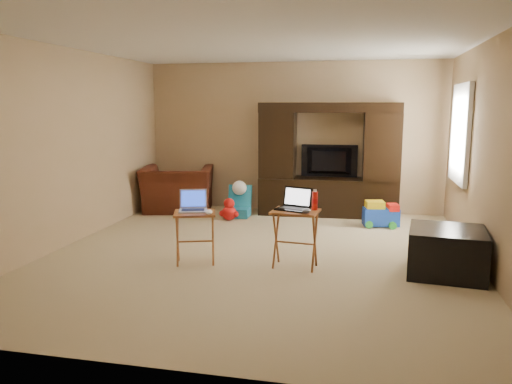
% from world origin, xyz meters
% --- Properties ---
extents(floor, '(5.50, 5.50, 0.00)m').
position_xyz_m(floor, '(0.00, 0.00, 0.00)').
color(floor, '#CAB68C').
rests_on(floor, ground).
extents(ceiling, '(5.50, 5.50, 0.00)m').
position_xyz_m(ceiling, '(0.00, 0.00, 2.50)').
color(ceiling, silver).
rests_on(ceiling, ground).
extents(wall_back, '(5.00, 0.00, 5.00)m').
position_xyz_m(wall_back, '(0.00, 2.75, 1.25)').
color(wall_back, tan).
rests_on(wall_back, ground).
extents(wall_front, '(5.00, 0.00, 5.00)m').
position_xyz_m(wall_front, '(0.00, -2.75, 1.25)').
color(wall_front, tan).
rests_on(wall_front, ground).
extents(wall_left, '(0.00, 5.50, 5.50)m').
position_xyz_m(wall_left, '(-2.50, 0.00, 1.25)').
color(wall_left, tan).
rests_on(wall_left, ground).
extents(wall_right, '(0.00, 5.50, 5.50)m').
position_xyz_m(wall_right, '(2.50, 0.00, 1.25)').
color(wall_right, tan).
rests_on(wall_right, ground).
extents(window_pane, '(0.00, 1.20, 1.20)m').
position_xyz_m(window_pane, '(2.48, 1.55, 1.40)').
color(window_pane, white).
rests_on(window_pane, ground).
extents(window_frame, '(0.06, 1.14, 1.34)m').
position_xyz_m(window_frame, '(2.46, 1.55, 1.40)').
color(window_frame, white).
rests_on(window_frame, ground).
extents(entertainment_center, '(2.25, 0.65, 1.83)m').
position_xyz_m(entertainment_center, '(0.63, 2.44, 0.91)').
color(entertainment_center, black).
rests_on(entertainment_center, floor).
extents(television, '(0.93, 0.13, 0.53)m').
position_xyz_m(television, '(0.63, 2.55, 0.88)').
color(television, black).
rests_on(television, entertainment_center).
extents(recliner, '(1.36, 1.25, 0.76)m').
position_xyz_m(recliner, '(-1.89, 2.21, 0.38)').
color(recliner, '#481D0F').
rests_on(recliner, floor).
extents(child_rocker, '(0.39, 0.45, 0.51)m').
position_xyz_m(child_rocker, '(-0.78, 1.99, 0.25)').
color(child_rocker, '#1A7092').
rests_on(child_rocker, floor).
extents(plush_toy, '(0.32, 0.27, 0.36)m').
position_xyz_m(plush_toy, '(-0.84, 1.70, 0.18)').
color(plush_toy, red).
rests_on(plush_toy, floor).
extents(push_toy, '(0.58, 0.46, 0.39)m').
position_xyz_m(push_toy, '(1.47, 1.78, 0.20)').
color(push_toy, blue).
rests_on(push_toy, floor).
extents(ottoman, '(0.85, 0.85, 0.49)m').
position_xyz_m(ottoman, '(2.09, -0.28, 0.25)').
color(ottoman, black).
rests_on(ottoman, floor).
extents(tray_table_left, '(0.55, 0.49, 0.60)m').
position_xyz_m(tray_table_left, '(-0.64, -0.49, 0.30)').
color(tray_table_left, '#AD6329').
rests_on(tray_table_left, floor).
extents(tray_table_right, '(0.53, 0.45, 0.65)m').
position_xyz_m(tray_table_right, '(0.48, -0.39, 0.32)').
color(tray_table_right, '#905A22').
rests_on(tray_table_right, floor).
extents(laptop_left, '(0.37, 0.34, 0.24)m').
position_xyz_m(laptop_left, '(-0.67, -0.46, 0.72)').
color(laptop_left, '#A3A3A7').
rests_on(laptop_left, tray_table_left).
extents(laptop_right, '(0.41, 0.37, 0.24)m').
position_xyz_m(laptop_right, '(0.44, -0.37, 0.77)').
color(laptop_right, black).
rests_on(laptop_right, tray_table_right).
extents(mouse_left, '(0.10, 0.14, 0.05)m').
position_xyz_m(mouse_left, '(-0.45, -0.56, 0.62)').
color(mouse_left, white).
rests_on(mouse_left, tray_table_left).
extents(mouse_right, '(0.11, 0.15, 0.05)m').
position_xyz_m(mouse_right, '(0.61, -0.51, 0.67)').
color(mouse_right, '#444348').
rests_on(mouse_right, tray_table_right).
extents(water_bottle, '(0.06, 0.06, 0.20)m').
position_xyz_m(water_bottle, '(0.68, -0.31, 0.75)').
color(water_bottle, red).
rests_on(water_bottle, tray_table_right).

